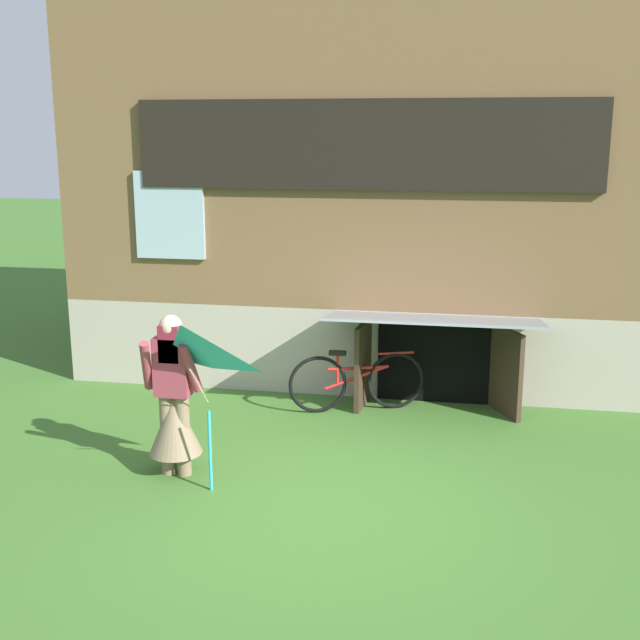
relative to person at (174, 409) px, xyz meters
name	(u,v)px	position (x,y,z in m)	size (l,w,h in m)	color
ground_plane	(319,501)	(1.50, -0.34, -0.68)	(60.00, 60.00, 0.00)	#3D6B28
log_house	(384,188)	(1.50, 5.03, 1.79)	(7.88, 5.86, 4.94)	#ADA393
person	(174,409)	(0.00, 0.00, 0.00)	(0.61, 0.52, 1.62)	#7F6B51
kite	(182,364)	(0.28, -0.47, 0.60)	(0.90, 0.84, 1.57)	#2DB2CC
bicycle_red	(357,381)	(1.50, 2.15, -0.31)	(1.58, 0.59, 0.76)	black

